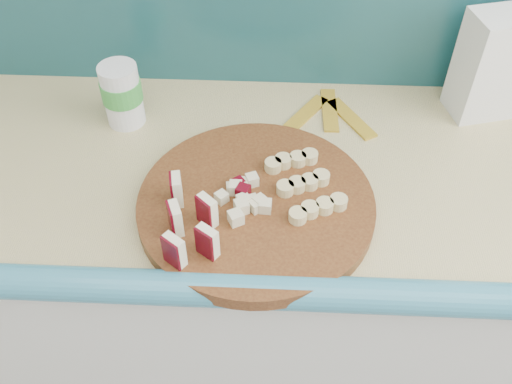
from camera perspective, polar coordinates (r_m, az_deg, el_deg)
The scene contains 8 objects.
kitchen_counter at distance 1.50m, azimuth 10.01°, elevation -10.22°, with size 2.20×0.63×0.91m.
cutting_board at distance 1.04m, azimuth -0.00°, elevation -1.27°, with size 0.43×0.43×0.03m, color #401D0D.
apple_wedges at distance 0.96m, azimuth -6.85°, elevation -2.94°, with size 0.10×0.17×0.06m.
apple_chunks at distance 1.01m, azimuth -1.45°, elevation -0.72°, with size 0.07×0.07×0.02m.
banana_slices at distance 1.05m, azimuth 4.79°, elevation 0.84°, with size 0.15×0.18×0.02m.
flour_bag at distance 1.29m, azimuth 22.57°, elevation 11.65°, with size 0.13×0.10×0.23m, color silver.
canister at distance 1.22m, azimuth -13.26°, elevation 9.55°, with size 0.08×0.08×0.14m.
banana_peel at distance 1.26m, azimuth 7.25°, elevation 7.72°, with size 0.21×0.17×0.01m.
Camera 1 is at (-0.12, 0.68, 1.69)m, focal length 40.00 mm.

